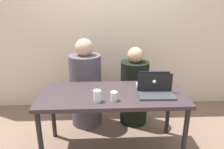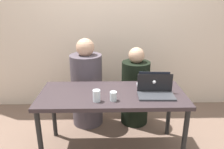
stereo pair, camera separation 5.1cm
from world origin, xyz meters
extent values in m
plane|color=brown|center=(0.00, 0.00, 0.00)|extent=(12.00, 12.00, 0.00)
cube|color=beige|center=(0.00, 1.19, 1.30)|extent=(4.50, 0.10, 2.61)
cube|color=#32272A|center=(0.00, 0.00, 0.68)|extent=(1.50, 0.67, 0.04)
cylinder|color=black|center=(-0.70, -0.28, 0.33)|extent=(0.05, 0.05, 0.66)
cylinder|color=black|center=(0.70, -0.28, 0.33)|extent=(0.05, 0.05, 0.66)
cylinder|color=black|center=(-0.70, 0.28, 0.33)|extent=(0.05, 0.05, 0.66)
cylinder|color=black|center=(0.70, 0.28, 0.33)|extent=(0.05, 0.05, 0.66)
cylinder|color=#4D444D|center=(-0.32, 0.59, 0.48)|extent=(0.47, 0.47, 0.96)
sphere|color=tan|center=(-0.32, 0.59, 1.05)|extent=(0.23, 0.23, 0.23)
cylinder|color=black|center=(0.32, 0.59, 0.43)|extent=(0.40, 0.40, 0.86)
sphere|color=tan|center=(0.32, 0.59, 0.95)|extent=(0.20, 0.20, 0.20)
cube|color=#37393E|center=(0.44, -0.10, 0.71)|extent=(0.36, 0.21, 0.02)
cube|color=black|center=(0.44, 0.00, 0.81)|extent=(0.36, 0.02, 0.19)
sphere|color=white|center=(0.44, 0.02, 0.81)|extent=(0.03, 0.03, 0.03)
cube|color=silver|center=(0.44, 0.13, 0.71)|extent=(0.33, 0.24, 0.02)
cube|color=black|center=(0.43, 0.01, 0.82)|extent=(0.32, 0.03, 0.21)
sphere|color=white|center=(0.43, -0.01, 0.82)|extent=(0.04, 0.04, 0.04)
cylinder|color=silver|center=(0.01, -0.17, 0.75)|extent=(0.07, 0.07, 0.09)
cylinder|color=silver|center=(0.01, -0.17, 0.73)|extent=(0.06, 0.06, 0.05)
cylinder|color=silver|center=(-0.15, -0.18, 0.76)|extent=(0.07, 0.07, 0.11)
cylinder|color=silver|center=(-0.15, -0.18, 0.73)|extent=(0.06, 0.06, 0.06)
camera|label=1|loc=(-0.10, -2.06, 1.64)|focal=35.00mm
camera|label=2|loc=(-0.05, -2.06, 1.64)|focal=35.00mm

